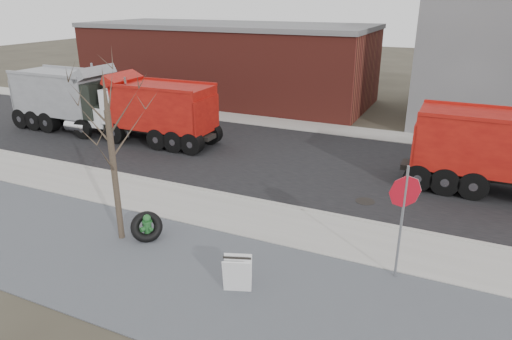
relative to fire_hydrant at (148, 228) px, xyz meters
The scene contains 14 objects.
ground 3.37m from the fire_hydrant, 43.93° to the left, with size 120.00×120.00×0.00m, color #383328.
gravel_verge 2.71m from the fire_hydrant, 26.04° to the right, with size 60.00×5.00×0.03m, color slate.
sidewalk 3.54m from the fire_hydrant, 46.86° to the left, with size 60.00×2.50×0.06m, color #9E9B93.
curb 4.57m from the fire_hydrant, 58.10° to the left, with size 60.00×0.15×0.11m, color #9E9B93.
road 8.96m from the fire_hydrant, 74.38° to the left, with size 60.00×9.40×0.02m, color black.
far_sidewalk 14.53m from the fire_hydrant, 80.45° to the left, with size 60.00×2.00×0.06m, color #9E9B93.
building_brick 20.88m from the fire_hydrant, 111.44° to the left, with size 20.20×8.20×5.30m.
bare_tree 3.03m from the fire_hydrant, 160.62° to the right, with size 3.20×3.20×5.20m.
fire_hydrant is the anchor object (origin of this frame).
truck_tire 0.05m from the fire_hydrant, 167.43° to the left, with size 1.22×1.17×0.94m.
stop_sign 7.43m from the fire_hydrant, ahead, with size 0.72×0.50×3.13m.
sandwich_board 3.86m from the fire_hydrant, 18.21° to the right, with size 0.80×0.65×0.97m.
dump_truck_red_b 10.40m from the fire_hydrant, 126.79° to the left, with size 7.97×2.44×3.36m.
dump_truck_grey 13.90m from the fire_hydrant, 142.84° to the left, with size 7.87×2.48×3.58m.
Camera 1 is at (5.72, -12.06, 6.92)m, focal length 32.00 mm.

